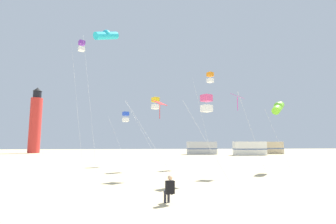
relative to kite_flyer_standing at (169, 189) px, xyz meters
The scene contains 14 objects.
kite_flyer_standing is the anchor object (origin of this frame).
kite_box_blue 18.96m from the kite_flyer_standing, 99.39° to the left, with size 2.38×2.32×6.04m.
kite_tube_cyan 17.12m from the kite_flyer_standing, 111.03° to the left, with size 3.23×3.19×12.99m.
kite_box_gold 14.74m from the kite_flyer_standing, 89.34° to the left, with size 3.49×3.25×6.94m.
kite_diamond_magenta 12.10m from the kite_flyer_standing, 52.57° to the left, with size 2.57×2.46×6.47m.
kite_diamond_scarlet 9.11m from the kite_flyer_standing, 88.99° to the left, with size 3.38×3.10×5.66m.
kite_box_rainbow 7.72m from the kite_flyer_standing, 60.38° to the left, with size 2.70×2.17×5.67m.
kite_box_violet 22.02m from the kite_flyer_standing, 115.47° to the left, with size 1.71×1.27×13.63m.
kite_box_orange 19.63m from the kite_flyer_standing, 68.13° to the left, with size 2.39×2.39×10.40m.
kite_tube_lime 16.44m from the kite_flyer_standing, 43.84° to the left, with size 2.50×2.59×6.42m.
lighthouse_distant 62.66m from the kite_flyer_standing, 116.83° to the left, with size 2.80×2.80×16.80m.
rv_van_silver 45.59m from the kite_flyer_standing, 74.47° to the left, with size 6.49×2.50×2.80m.
rv_van_white 44.31m from the kite_flyer_standing, 61.61° to the left, with size 6.46×2.40×2.80m.
rv_van_tan 53.17m from the kite_flyer_standing, 57.81° to the left, with size 6.48×2.46×2.80m.
Camera 1 is at (-0.90, -6.14, 2.46)m, focal length 26.40 mm.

